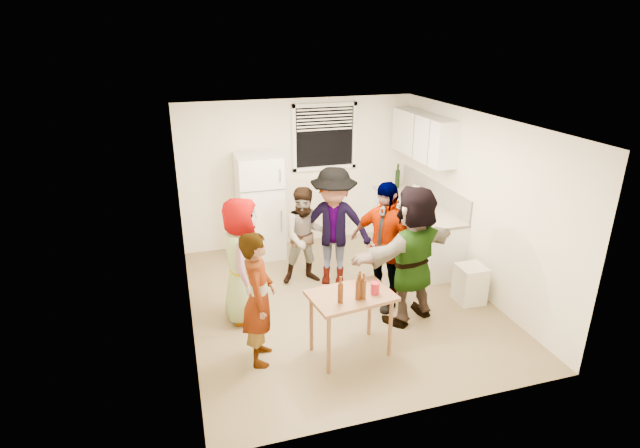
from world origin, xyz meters
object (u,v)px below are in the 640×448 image
object	(u,v)px
serving_table	(350,352)
guest_black	(381,305)
guest_orange	(408,318)
kettle	(412,202)
guest_back_left	(307,281)
wine_bottle	(397,188)
blue_cup	(425,220)
refrigerator	(260,206)
red_cup	(375,293)
guest_stripe	(262,358)
beer_bottle_counter	(426,214)
beer_bottle_table	(359,298)
trash_bin	(470,285)
guest_back_right	(333,282)
guest_grey	(246,317)

from	to	relation	value
serving_table	guest_black	xyz separation A→B (m)	(0.79, 0.90, 0.00)
guest_orange	serving_table	bearing A→B (deg)	6.40
kettle	guest_back_left	size ratio (longest dim) A/B	0.16
wine_bottle	blue_cup	distance (m)	1.65
refrigerator	wine_bottle	bearing A→B (deg)	3.48
red_cup	guest_stripe	bearing A→B (deg)	169.05
red_cup	guest_stripe	distance (m)	1.51
wine_bottle	red_cup	bearing A→B (deg)	-118.49
beer_bottle_counter	guest_back_left	distance (m)	2.09
beer_bottle_table	guest_orange	world-z (taller)	beer_bottle_table
trash_bin	guest_orange	size ratio (longest dim) A/B	0.29
beer_bottle_counter	guest_stripe	xyz separation A→B (m)	(-2.88, -1.60, -0.90)
trash_bin	serving_table	world-z (taller)	trash_bin
beer_bottle_table	guest_back_left	xyz separation A→B (m)	(-0.08, 1.97, -0.78)
guest_black	guest_back_left	bearing A→B (deg)	-174.70
blue_cup	refrigerator	bearing A→B (deg)	146.29
blue_cup	guest_black	bearing A→B (deg)	-145.05
wine_bottle	guest_stripe	size ratio (longest dim) A/B	0.21
guest_back_left	guest_black	size ratio (longest dim) A/B	0.83
blue_cup	guest_back_right	world-z (taller)	blue_cup
beer_bottle_counter	guest_orange	distance (m)	1.80
serving_table	red_cup	size ratio (longest dim) A/B	6.86
guest_stripe	wine_bottle	bearing A→B (deg)	-31.79
kettle	guest_black	distance (m)	2.05
beer_bottle_counter	guest_orange	bearing A→B (deg)	-124.11
refrigerator	serving_table	xyz separation A→B (m)	(0.48, -3.03, -0.85)
guest_grey	guest_stripe	xyz separation A→B (m)	(0.04, -0.93, 0.00)
guest_back_right	wine_bottle	bearing A→B (deg)	63.80
trash_bin	guest_stripe	distance (m)	3.05
red_cup	beer_bottle_counter	bearing A→B (deg)	48.94
beer_bottle_counter	beer_bottle_table	size ratio (longest dim) A/B	0.90
guest_back_left	guest_orange	bearing A→B (deg)	-48.93
serving_table	guest_back_right	size ratio (longest dim) A/B	0.52
kettle	beer_bottle_counter	distance (m)	0.58
guest_back_left	beer_bottle_counter	bearing A→B (deg)	2.40
beer_bottle_counter	serving_table	xyz separation A→B (m)	(-1.87, -1.79, -0.90)
refrigerator	red_cup	xyz separation A→B (m)	(0.74, -3.09, -0.07)
kettle	blue_cup	xyz separation A→B (m)	(-0.19, -0.81, 0.00)
guest_back_left	trash_bin	bearing A→B (deg)	-26.42
guest_black	red_cup	bearing A→B (deg)	-63.50
beer_bottle_counter	beer_bottle_table	xyz separation A→B (m)	(-1.81, -1.89, -0.12)
refrigerator	guest_back_left	distance (m)	1.52
kettle	beer_bottle_table	world-z (taller)	kettle
refrigerator	guest_grey	world-z (taller)	refrigerator
kettle	guest_orange	distance (m)	2.27
red_cup	guest_back_right	size ratio (longest dim) A/B	0.08
beer_bottle_counter	beer_bottle_table	world-z (taller)	beer_bottle_counter
guest_stripe	guest_back_right	bearing A→B (deg)	-27.99
refrigerator	beer_bottle_counter	world-z (taller)	refrigerator
blue_cup	guest_orange	distance (m)	1.58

